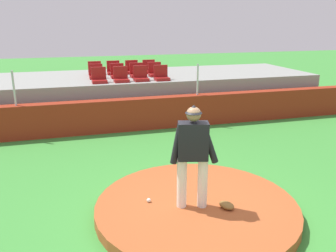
# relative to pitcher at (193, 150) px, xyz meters

# --- Properties ---
(ground_plane) EXTENTS (60.00, 60.00, 0.00)m
(ground_plane) POSITION_rel_pitcher_xyz_m (0.12, 0.08, -1.26)
(ground_plane) COLOR #3A8C35
(pitchers_mound) EXTENTS (3.61, 3.61, 0.20)m
(pitchers_mound) POSITION_rel_pitcher_xyz_m (0.12, 0.08, -1.16)
(pitchers_mound) COLOR #A44F26
(pitchers_mound) RESTS_ON ground_plane
(pitcher) EXTENTS (0.82, 0.38, 1.82)m
(pitcher) POSITION_rel_pitcher_xyz_m (0.00, 0.00, 0.00)
(pitcher) COLOR white
(pitcher) RESTS_ON pitchers_mound
(baseball) EXTENTS (0.07, 0.07, 0.07)m
(baseball) POSITION_rel_pitcher_xyz_m (-0.69, 0.34, -1.02)
(baseball) COLOR white
(baseball) RESTS_ON pitchers_mound
(fielding_glove) EXTENTS (0.30, 0.35, 0.11)m
(fielding_glove) POSITION_rel_pitcher_xyz_m (0.56, -0.23, -1.00)
(fielding_glove) COLOR brown
(fielding_glove) RESTS_ON pitchers_mound
(brick_barrier) EXTENTS (15.46, 0.40, 1.00)m
(brick_barrier) POSITION_rel_pitcher_xyz_m (0.12, 5.39, -0.75)
(brick_barrier) COLOR maroon
(brick_barrier) RESTS_ON ground_plane
(fence_post_left) EXTENTS (0.06, 0.06, 1.00)m
(fence_post_left) POSITION_rel_pitcher_xyz_m (-3.40, 5.39, 0.25)
(fence_post_left) COLOR silver
(fence_post_left) RESTS_ON brick_barrier
(fence_post_right) EXTENTS (0.06, 0.06, 1.00)m
(fence_post_right) POSITION_rel_pitcher_xyz_m (2.09, 5.39, 0.25)
(fence_post_right) COLOR silver
(fence_post_right) RESTS_ON brick_barrier
(bleacher_platform) EXTENTS (14.21, 3.87, 1.36)m
(bleacher_platform) POSITION_rel_pitcher_xyz_m (0.12, 7.90, -0.57)
(bleacher_platform) COLOR gray
(bleacher_platform) RESTS_ON ground_plane
(stadium_chair_0) EXTENTS (0.48, 0.44, 0.50)m
(stadium_chair_0) POSITION_rel_pitcher_xyz_m (-0.93, 6.51, 0.26)
(stadium_chair_0) COLOR maroon
(stadium_chair_0) RESTS_ON bleacher_platform
(stadium_chair_1) EXTENTS (0.48, 0.44, 0.50)m
(stadium_chair_1) POSITION_rel_pitcher_xyz_m (-0.21, 6.50, 0.26)
(stadium_chair_1) COLOR maroon
(stadium_chair_1) RESTS_ON bleacher_platform
(stadium_chair_2) EXTENTS (0.48, 0.44, 0.50)m
(stadium_chair_2) POSITION_rel_pitcher_xyz_m (0.46, 6.52, 0.26)
(stadium_chair_2) COLOR maroon
(stadium_chair_2) RESTS_ON bleacher_platform
(stadium_chair_3) EXTENTS (0.48, 0.44, 0.50)m
(stadium_chair_3) POSITION_rel_pitcher_xyz_m (1.17, 6.47, 0.26)
(stadium_chair_3) COLOR maroon
(stadium_chair_3) RESTS_ON bleacher_platform
(stadium_chair_4) EXTENTS (0.48, 0.44, 0.50)m
(stadium_chair_4) POSITION_rel_pitcher_xyz_m (-0.95, 7.42, 0.26)
(stadium_chair_4) COLOR maroon
(stadium_chair_4) RESTS_ON bleacher_platform
(stadium_chair_5) EXTENTS (0.48, 0.44, 0.50)m
(stadium_chair_5) POSITION_rel_pitcher_xyz_m (-0.20, 7.39, 0.26)
(stadium_chair_5) COLOR maroon
(stadium_chair_5) RESTS_ON bleacher_platform
(stadium_chair_6) EXTENTS (0.48, 0.44, 0.50)m
(stadium_chair_6) POSITION_rel_pitcher_xyz_m (0.50, 7.37, 0.26)
(stadium_chair_6) COLOR maroon
(stadium_chair_6) RESTS_ON bleacher_platform
(stadium_chair_7) EXTENTS (0.48, 0.44, 0.50)m
(stadium_chair_7) POSITION_rel_pitcher_xyz_m (1.19, 7.41, 0.26)
(stadium_chair_7) COLOR maroon
(stadium_chair_7) RESTS_ON bleacher_platform
(stadium_chair_8) EXTENTS (0.48, 0.44, 0.50)m
(stadium_chair_8) POSITION_rel_pitcher_xyz_m (-0.92, 8.29, 0.26)
(stadium_chair_8) COLOR maroon
(stadium_chair_8) RESTS_ON bleacher_platform
(stadium_chair_9) EXTENTS (0.48, 0.44, 0.50)m
(stadium_chair_9) POSITION_rel_pitcher_xyz_m (-0.22, 8.31, 0.26)
(stadium_chair_9) COLOR maroon
(stadium_chair_9) RESTS_ON bleacher_platform
(stadium_chair_10) EXTENTS (0.48, 0.44, 0.50)m
(stadium_chair_10) POSITION_rel_pitcher_xyz_m (0.49, 8.29, 0.26)
(stadium_chair_10) COLOR maroon
(stadium_chair_10) RESTS_ON bleacher_platform
(stadium_chair_11) EXTENTS (0.48, 0.44, 0.50)m
(stadium_chair_11) POSITION_rel_pitcher_xyz_m (1.17, 8.27, 0.26)
(stadium_chair_11) COLOR maroon
(stadium_chair_11) RESTS_ON bleacher_platform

